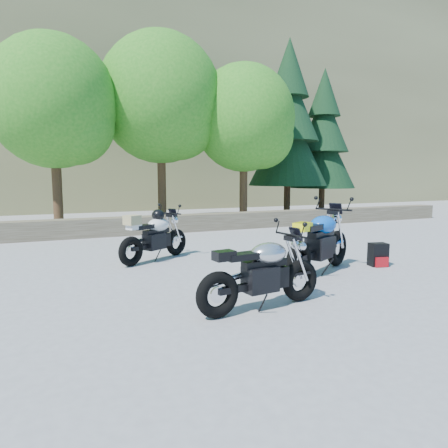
{
  "coord_description": "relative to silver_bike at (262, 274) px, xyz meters",
  "views": [
    {
      "loc": [
        -2.76,
        -5.71,
        1.63
      ],
      "look_at": [
        0.2,
        1.0,
        0.75
      ],
      "focal_mm": 32.0,
      "sensor_mm": 36.0,
      "label": 1
    }
  ],
  "objects": [
    {
      "name": "tree_decid_left",
      "position": [
        -1.99,
        8.67,
        3.19
      ],
      "size": [
        3.67,
        3.67,
        5.62
      ],
      "color": "#382314",
      "rests_on": "ground"
    },
    {
      "name": "ground",
      "position": [
        0.4,
        1.53,
        -0.44
      ],
      "size": [
        90.0,
        90.0,
        0.0
      ],
      "primitive_type": "plane",
      "color": "gray",
      "rests_on": "ground"
    },
    {
      "name": "conifer_near",
      "position": [
        6.6,
        9.73,
        3.24
      ],
      "size": [
        3.17,
        3.17,
        7.06
      ],
      "color": "#382314",
      "rests_on": "ground"
    },
    {
      "name": "tree_decid_mid",
      "position": [
        1.31,
        9.07,
        3.6
      ],
      "size": [
        4.08,
        4.08,
        6.24
      ],
      "color": "#382314",
      "rests_on": "ground"
    },
    {
      "name": "white_bike",
      "position": [
        -0.51,
        3.35,
        0.05
      ],
      "size": [
        1.59,
        1.06,
        0.99
      ],
      "rotation": [
        0.0,
        0.0,
        0.56
      ],
      "color": "black",
      "rests_on": "ground"
    },
    {
      "name": "hillside",
      "position": [
        3.4,
        29.53,
        7.06
      ],
      "size": [
        80.0,
        30.0,
        15.0
      ],
      "primitive_type": "cube",
      "color": "brown",
      "rests_on": "ground"
    },
    {
      "name": "backpack",
      "position": [
        3.1,
        1.22,
        -0.24
      ],
      "size": [
        0.35,
        0.32,
        0.42
      ],
      "rotation": [
        0.0,
        0.0,
        -0.22
      ],
      "color": "black",
      "rests_on": "ground"
    },
    {
      "name": "blue_bike",
      "position": [
        1.78,
        1.2,
        0.08
      ],
      "size": [
        1.95,
        1.14,
        1.07
      ],
      "rotation": [
        0.0,
        0.0,
        0.49
      ],
      "color": "black",
      "rests_on": "ground"
    },
    {
      "name": "conifer_far",
      "position": [
        8.8,
        10.33,
        2.83
      ],
      "size": [
        2.82,
        2.82,
        6.27
      ],
      "color": "#382314",
      "rests_on": "ground"
    },
    {
      "name": "silver_bike",
      "position": [
        0.0,
        0.0,
        0.0
      ],
      "size": [
        1.8,
        0.57,
        0.9
      ],
      "rotation": [
        0.0,
        0.0,
        0.13
      ],
      "color": "black",
      "rests_on": "ground"
    },
    {
      "name": "stone_wall",
      "position": [
        0.4,
        7.03,
        -0.19
      ],
      "size": [
        22.0,
        0.55,
        0.5
      ],
      "primitive_type": "cube",
      "color": "brown",
      "rests_on": "ground"
    },
    {
      "name": "tree_decid_right",
      "position": [
        4.11,
        8.47,
        3.06
      ],
      "size": [
        3.54,
        3.54,
        5.41
      ],
      "color": "#382314",
      "rests_on": "ground"
    }
  ]
}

